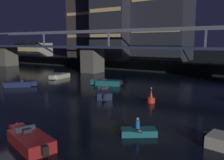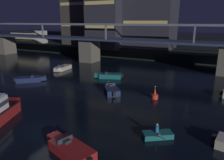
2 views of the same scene
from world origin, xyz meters
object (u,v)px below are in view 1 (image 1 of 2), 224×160
at_px(tower_west_low, 88,4).
at_px(channel_buoy, 151,99).
at_px(river_bridge, 157,55).
at_px(speedboat_mid_center, 20,84).
at_px(speedboat_mid_right, 104,93).
at_px(dinghy_with_paddler, 139,131).
at_px(waterfront_pavilion, 34,49).
at_px(speedboat_far_center, 107,83).
at_px(speedboat_near_center, 60,76).
at_px(tower_west_tall, 119,0).
at_px(speedboat_near_right, 29,139).

bearing_deg(tower_west_low, channel_buoy, -45.06).
xyz_separation_m(river_bridge, speedboat_mid_center, (-14.51, -20.52, -3.91)).
height_order(speedboat_mid_right, dinghy_with_paddler, dinghy_with_paddler).
relative_size(river_bridge, waterfront_pavilion, 7.97).
xyz_separation_m(river_bridge, speedboat_mid_right, (0.37, -19.37, -3.91)).
relative_size(river_bridge, speedboat_far_center, 19.31).
bearing_deg(channel_buoy, speedboat_near_center, 159.17).
relative_size(river_bridge, speedboat_mid_center, 21.87).
bearing_deg(tower_west_tall, speedboat_near_right, -66.79).
xyz_separation_m(tower_west_tall, speedboat_far_center, (12.38, -25.30, -17.44)).
bearing_deg(speedboat_near_right, speedboat_mid_right, 104.61).
bearing_deg(speedboat_near_right, river_bridge, 97.05).
bearing_deg(tower_west_low, speedboat_mid_right, -50.60).
bearing_deg(tower_west_tall, waterfront_pavilion, -178.34).
height_order(speedboat_far_center, channel_buoy, channel_buoy).
distance_m(speedboat_near_center, speedboat_mid_center, 9.72).
bearing_deg(waterfront_pavilion, tower_west_low, 15.61).
height_order(tower_west_low, speedboat_mid_right, tower_west_low).
relative_size(tower_west_tall, speedboat_far_center, 6.17).
height_order(tower_west_low, speedboat_far_center, tower_west_low).
distance_m(waterfront_pavilion, speedboat_near_right, 70.58).
relative_size(waterfront_pavilion, speedboat_mid_right, 2.64).
bearing_deg(speedboat_far_center, speedboat_mid_center, -143.54).
bearing_deg(tower_west_tall, dinghy_with_paddler, -58.41).
bearing_deg(speedboat_mid_right, speedboat_near_center, 151.58).
bearing_deg(speedboat_near_right, channel_buoy, 80.37).
bearing_deg(channel_buoy, speedboat_mid_center, -176.62).
distance_m(tower_west_tall, channel_buoy, 43.00).
relative_size(speedboat_far_center, channel_buoy, 2.91).
relative_size(tower_west_tall, channel_buoy, 17.96).
bearing_deg(speedboat_mid_center, dinghy_with_paddler, -18.77).
relative_size(speedboat_near_center, speedboat_mid_center, 1.16).
distance_m(speedboat_mid_center, speedboat_mid_right, 14.93).
bearing_deg(speedboat_far_center, speedboat_mid_right, -60.48).
xyz_separation_m(tower_west_tall, speedboat_mid_center, (1.43, -33.39, -17.44)).
bearing_deg(speedboat_mid_center, speedboat_mid_right, 4.41).
relative_size(speedboat_near_center, channel_buoy, 2.97).
height_order(speedboat_near_center, speedboat_mid_right, same).
xyz_separation_m(speedboat_mid_center, speedboat_mid_right, (14.89, 1.15, 0.00)).
relative_size(speedboat_near_right, channel_buoy, 2.92).
xyz_separation_m(speedboat_near_center, speedboat_mid_center, (0.88, -9.68, 0.00)).
bearing_deg(speedboat_near_center, speedboat_far_center, -7.65).
bearing_deg(speedboat_mid_center, tower_west_low, 111.95).
bearing_deg(waterfront_pavilion, dinghy_with_paddler, -34.67).
height_order(tower_west_low, speedboat_near_right, tower_west_low).
distance_m(tower_west_low, dinghy_with_paddler, 63.35).
bearing_deg(speedboat_mid_center, river_bridge, 54.72).
height_order(speedboat_near_right, channel_buoy, channel_buoy).
relative_size(tower_west_low, dinghy_with_paddler, 12.03).
distance_m(speedboat_far_center, channel_buoy, 12.37).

